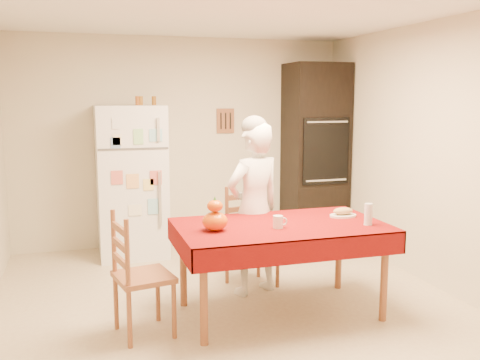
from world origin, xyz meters
name	(u,v)px	position (x,y,z in m)	size (l,w,h in m)	color
floor	(233,309)	(0.00, 0.00, 0.00)	(4.50, 4.50, 0.00)	tan
room_shell	(233,118)	(0.00, 0.00, 1.62)	(4.02, 4.52, 2.51)	beige
refrigerator	(131,181)	(-0.65, 1.88, 0.85)	(0.75, 0.74, 1.70)	white
oven_cabinet	(315,153)	(1.63, 1.93, 1.10)	(0.70, 0.62, 2.20)	black
dining_table	(281,232)	(0.35, -0.19, 0.69)	(1.70, 1.00, 0.76)	brown
chair_far	(249,232)	(0.32, 0.57, 0.51)	(0.50, 0.48, 0.95)	brown
chair_left	(135,271)	(-0.84, -0.28, 0.51)	(0.47, 0.49, 0.95)	brown
seated_woman	(254,209)	(0.29, 0.33, 0.79)	(0.57, 0.38, 1.57)	silver
coffee_mug	(278,222)	(0.28, -0.31, 0.81)	(0.08, 0.08, 0.10)	silver
pumpkin_lower	(215,221)	(-0.22, -0.24, 0.84)	(0.20, 0.20, 0.15)	#CE4E04
pumpkin_upper	(215,206)	(-0.22, -0.24, 0.96)	(0.12, 0.12, 0.09)	#D24F04
wine_glass	(368,214)	(1.02, -0.42, 0.85)	(0.07, 0.07, 0.18)	silver
bread_plate	(343,216)	(0.97, -0.09, 0.77)	(0.24, 0.24, 0.02)	white
bread_loaf	(343,211)	(0.97, -0.09, 0.81)	(0.18, 0.10, 0.06)	#9D784D
spice_jar_left	(138,101)	(-0.55, 1.93, 1.75)	(0.05, 0.05, 0.10)	#994F1B
spice_jar_mid	(141,101)	(-0.52, 1.93, 1.75)	(0.05, 0.05, 0.10)	#905B1A
spice_jar_right	(154,101)	(-0.37, 1.93, 1.75)	(0.05, 0.05, 0.10)	brown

